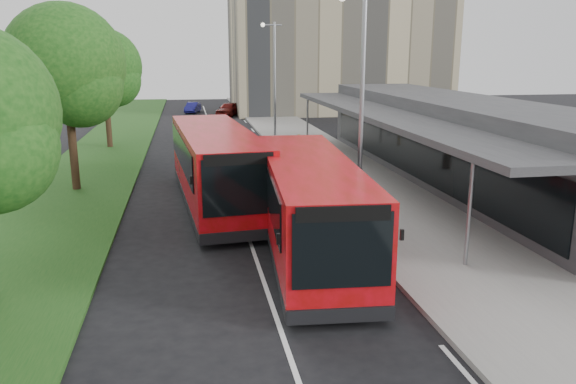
# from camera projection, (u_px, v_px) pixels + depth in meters

# --- Properties ---
(ground) EXTENTS (120.00, 120.00, 0.00)m
(ground) POSITION_uv_depth(u_px,v_px,m) (252.00, 247.00, 18.22)
(ground) COLOR black
(ground) RESTS_ON ground
(pavement) EXTENTS (5.00, 80.00, 0.15)m
(pavement) POSITION_uv_depth(u_px,v_px,m) (306.00, 144.00, 38.33)
(pavement) COLOR gray
(pavement) RESTS_ON ground
(grass_verge) EXTENTS (5.00, 80.00, 0.10)m
(grass_verge) POSITION_uv_depth(u_px,v_px,m) (108.00, 150.00, 36.12)
(grass_verge) COLOR #1A4817
(grass_verge) RESTS_ON ground
(lane_centre_line) EXTENTS (0.12, 70.00, 0.01)m
(lane_centre_line) POSITION_uv_depth(u_px,v_px,m) (222.00, 161.00, 32.55)
(lane_centre_line) COLOR silver
(lane_centre_line) RESTS_ON ground
(kerb_dashes) EXTENTS (0.12, 56.00, 0.01)m
(kerb_dashes) POSITION_uv_depth(u_px,v_px,m) (269.00, 148.00, 36.93)
(kerb_dashes) COLOR silver
(kerb_dashes) RESTS_ON ground
(office_block) EXTENTS (22.00, 12.00, 18.00)m
(office_block) POSITION_uv_depth(u_px,v_px,m) (338.00, 24.00, 58.55)
(office_block) COLOR tan
(office_block) RESTS_ON ground
(station_building) EXTENTS (7.70, 26.00, 4.00)m
(station_building) POSITION_uv_depth(u_px,v_px,m) (455.00, 139.00, 27.23)
(station_building) COLOR #303033
(station_building) RESTS_ON ground
(tree_mid) EXTENTS (5.15, 5.15, 8.27)m
(tree_mid) POSITION_uv_depth(u_px,v_px,m) (66.00, 71.00, 24.38)
(tree_mid) COLOR black
(tree_mid) RESTS_ON ground
(tree_far) EXTENTS (4.77, 4.77, 7.66)m
(tree_far) POSITION_uv_depth(u_px,v_px,m) (104.00, 72.00, 35.93)
(tree_far) COLOR black
(tree_far) RESTS_ON ground
(lamp_post_near) EXTENTS (1.44, 0.28, 8.00)m
(lamp_post_near) POSITION_uv_depth(u_px,v_px,m) (360.00, 94.00, 19.70)
(lamp_post_near) COLOR gray
(lamp_post_near) RESTS_ON pavement
(lamp_post_far) EXTENTS (1.44, 0.28, 8.00)m
(lamp_post_far) POSITION_uv_depth(u_px,v_px,m) (274.00, 74.00, 38.80)
(lamp_post_far) COLOR gray
(lamp_post_far) RESTS_ON pavement
(bus_main) EXTENTS (3.42, 10.68, 2.98)m
(bus_main) POSITION_uv_depth(u_px,v_px,m) (309.00, 206.00, 17.40)
(bus_main) COLOR red
(bus_main) RESTS_ON ground
(bus_second) EXTENTS (3.73, 11.28, 3.14)m
(bus_second) POSITION_uv_depth(u_px,v_px,m) (216.00, 167.00, 22.84)
(bus_second) COLOR red
(bus_second) RESTS_ON ground
(litter_bin) EXTENTS (0.55, 0.55, 0.77)m
(litter_bin) POSITION_uv_depth(u_px,v_px,m) (332.00, 165.00, 28.71)
(litter_bin) COLOR #3E2919
(litter_bin) RESTS_ON pavement
(bollard) EXTENTS (0.18, 0.18, 0.90)m
(bollard) POSITION_uv_depth(u_px,v_px,m) (299.00, 142.00, 35.90)
(bollard) COLOR #FDAE0D
(bollard) RESTS_ON pavement
(car_near) EXTENTS (3.14, 4.29, 1.36)m
(car_near) POSITION_uv_depth(u_px,v_px,m) (229.00, 109.00, 55.69)
(car_near) COLOR #5E0F0D
(car_near) RESTS_ON ground
(car_far) EXTENTS (1.85, 3.44, 1.08)m
(car_far) POSITION_uv_depth(u_px,v_px,m) (193.00, 108.00, 58.62)
(car_far) COLOR navy
(car_far) RESTS_ON ground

